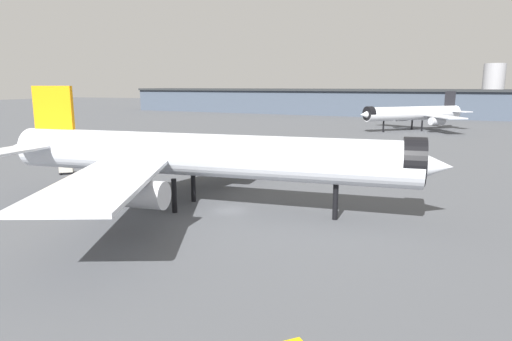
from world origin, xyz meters
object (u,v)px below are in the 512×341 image
service_truck_front (226,155)px  baggage_cart_trailing (66,169)px  airliner_far_taxiway (414,113)px  airliner_near_gate (199,156)px

service_truck_front → baggage_cart_trailing: bearing=-141.7°
airliner_far_taxiway → service_truck_front: (-35.02, -87.51, -4.74)m
service_truck_front → airliner_near_gate: bearing=-78.1°
airliner_near_gate → baggage_cart_trailing: 37.27m
airliner_far_taxiway → baggage_cart_trailing: (-57.38, -110.69, -5.36)m
airliner_near_gate → airliner_far_taxiway: 124.43m
airliner_far_taxiway → baggage_cart_trailing: airliner_far_taxiway is taller
airliner_near_gate → airliner_far_taxiway: (22.55, 122.37, -0.88)m
airliner_near_gate → service_truck_front: size_ratio=10.86×
airliner_far_taxiway → baggage_cart_trailing: 124.80m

